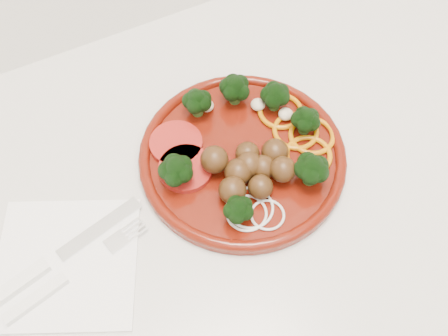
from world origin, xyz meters
name	(u,v)px	position (x,y,z in m)	size (l,w,h in m)	color
plate	(245,153)	(0.28, 1.73, 0.92)	(0.25, 0.25, 0.05)	#4F0F06
napkin	(67,263)	(0.05, 1.70, 0.90)	(0.15, 0.15, 0.00)	white
knife	(43,267)	(0.02, 1.70, 0.91)	(0.20, 0.06, 0.01)	silver
fork	(53,287)	(0.03, 1.68, 0.91)	(0.17, 0.06, 0.01)	white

